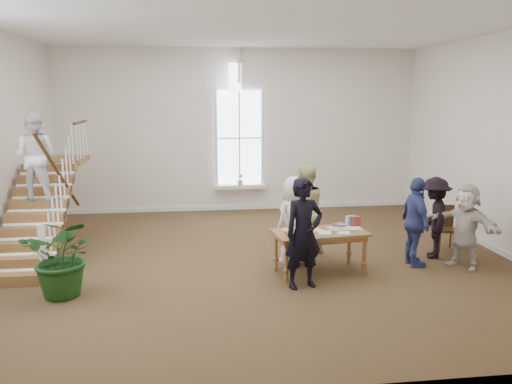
{
  "coord_description": "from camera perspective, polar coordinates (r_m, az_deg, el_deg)",
  "views": [
    {
      "loc": [
        -1.26,
        -9.46,
        3.25
      ],
      "look_at": [
        -0.03,
        0.4,
        1.3
      ],
      "focal_mm": 35.0,
      "sensor_mm": 36.0,
      "label": 1
    }
  ],
  "objects": [
    {
      "name": "ground",
      "position": [
        10.08,
        0.47,
        -7.72
      ],
      "size": [
        10.0,
        10.0,
        0.0
      ],
      "primitive_type": "plane",
      "color": "#442F1B",
      "rests_on": "ground"
    },
    {
      "name": "room_shell",
      "position": [
        14.19,
        -1.85,
        -0.49
      ],
      "size": [
        10.49,
        10.0,
        10.0
      ],
      "color": "silver",
      "rests_on": "ground"
    },
    {
      "name": "staircase",
      "position": [
        10.78,
        -23.62,
        1.46
      ],
      "size": [
        1.1,
        4.1,
        2.92
      ],
      "color": "brown",
      "rests_on": "ground"
    },
    {
      "name": "library_table",
      "position": [
        9.23,
        7.33,
        -4.97
      ],
      "size": [
        1.78,
        1.05,
        0.85
      ],
      "rotation": [
        0.0,
        0.0,
        0.13
      ],
      "color": "brown",
      "rests_on": "ground"
    },
    {
      "name": "police_officer",
      "position": [
        8.46,
        5.48,
        -4.74
      ],
      "size": [
        0.79,
        0.63,
        1.9
      ],
      "primitive_type": "imported",
      "rotation": [
        0.0,
        0.0,
        0.29
      ],
      "color": "black",
      "rests_on": "ground"
    },
    {
      "name": "elderly_woman",
      "position": [
        9.69,
        4.45,
        -3.24
      ],
      "size": [
        1.0,
        0.87,
        1.72
      ],
      "primitive_type": "imported",
      "rotation": [
        0.0,
        0.0,
        3.62
      ],
      "color": "silver",
      "rests_on": "ground"
    },
    {
      "name": "person_yellow",
      "position": [
        10.2,
        5.55,
        -2.06
      ],
      "size": [
        1.13,
        1.03,
        1.87
      ],
      "primitive_type": "imported",
      "rotation": [
        0.0,
        0.0,
        3.58
      ],
      "color": "#D0CB82",
      "rests_on": "ground"
    },
    {
      "name": "woman_cluster_a",
      "position": [
        9.97,
        17.77,
        -3.3
      ],
      "size": [
        0.42,
        1.01,
        1.72
      ],
      "primitive_type": "imported",
      "rotation": [
        0.0,
        0.0,
        1.57
      ],
      "color": "#354180",
      "rests_on": "ground"
    },
    {
      "name": "woman_cluster_b",
      "position": [
        10.63,
        19.69,
        -2.77
      ],
      "size": [
        0.96,
        1.21,
        1.64
      ],
      "primitive_type": "imported",
      "rotation": [
        0.0,
        0.0,
        4.33
      ],
      "color": "black",
      "rests_on": "ground"
    },
    {
      "name": "woman_cluster_c",
      "position": [
        10.22,
        22.81,
        -3.61
      ],
      "size": [
        1.16,
        1.54,
        1.62
      ],
      "primitive_type": "imported",
      "rotation": [
        0.0,
        0.0,
        5.24
      ],
      "color": "silver",
      "rests_on": "ground"
    },
    {
      "name": "floor_plant",
      "position": [
        8.72,
        -21.11,
        -6.88
      ],
      "size": [
        1.32,
        1.18,
        1.34
      ],
      "primitive_type": "imported",
      "rotation": [
        0.0,
        0.0,
        -0.12
      ],
      "color": "#153A12",
      "rests_on": "ground"
    },
    {
      "name": "side_chair",
      "position": [
        11.38,
        20.8,
        -3.53
      ],
      "size": [
        0.47,
        0.47,
        0.94
      ],
      "rotation": [
        0.0,
        0.0,
        -0.18
      ],
      "color": "#35210E",
      "rests_on": "ground"
    }
  ]
}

